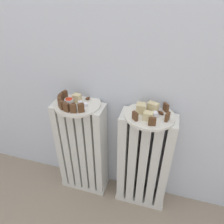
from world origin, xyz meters
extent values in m
cube|color=silver|center=(-0.18, 0.28, 0.01)|extent=(0.28, 0.12, 0.03)
cube|color=silver|center=(-0.30, 0.28, 0.32)|extent=(0.04, 0.12, 0.57)
cube|color=silver|center=(-0.25, 0.28, 0.32)|extent=(0.04, 0.12, 0.57)
cube|color=silver|center=(-0.20, 0.28, 0.32)|extent=(0.04, 0.12, 0.57)
cube|color=silver|center=(-0.16, 0.28, 0.32)|extent=(0.04, 0.12, 0.57)
cube|color=silver|center=(-0.11, 0.28, 0.32)|extent=(0.04, 0.12, 0.57)
cube|color=silver|center=(-0.06, 0.28, 0.32)|extent=(0.04, 0.12, 0.57)
cube|color=silver|center=(0.18, 0.28, 0.01)|extent=(0.28, 0.12, 0.03)
cube|color=silver|center=(0.07, 0.28, 0.32)|extent=(0.04, 0.12, 0.57)
cube|color=silver|center=(0.12, 0.28, 0.32)|extent=(0.04, 0.12, 0.57)
cube|color=silver|center=(0.18, 0.28, 0.32)|extent=(0.04, 0.12, 0.57)
cube|color=silver|center=(0.24, 0.28, 0.32)|extent=(0.04, 0.12, 0.57)
cube|color=silver|center=(0.29, 0.28, 0.32)|extent=(0.04, 0.12, 0.57)
cylinder|color=silver|center=(-0.18, 0.28, 0.61)|extent=(0.23, 0.23, 0.01)
cylinder|color=silver|center=(0.18, 0.28, 0.61)|extent=(0.23, 0.23, 0.01)
cube|color=#56351E|center=(-0.26, 0.31, 0.64)|extent=(0.02, 0.03, 0.04)
cube|color=#56351E|center=(-0.26, 0.27, 0.64)|extent=(0.02, 0.03, 0.04)
cube|color=#56351E|center=(-0.25, 0.24, 0.64)|extent=(0.03, 0.03, 0.04)
cube|color=#56351E|center=(-0.23, 0.21, 0.64)|extent=(0.03, 0.03, 0.04)
cube|color=#56351E|center=(-0.20, 0.20, 0.64)|extent=(0.03, 0.02, 0.04)
cube|color=#56351E|center=(-0.16, 0.20, 0.64)|extent=(0.03, 0.02, 0.04)
cube|color=#56351E|center=(-0.13, 0.21, 0.64)|extent=(0.03, 0.03, 0.04)
cube|color=beige|center=(-0.19, 0.30, 0.63)|extent=(0.04, 0.04, 0.04)
cube|color=white|center=(-0.13, 0.26, 0.62)|extent=(0.03, 0.03, 0.02)
cube|color=white|center=(-0.16, 0.27, 0.62)|extent=(0.03, 0.03, 0.02)
ellipsoid|color=#4C2814|center=(-0.20, 0.34, 0.62)|extent=(0.02, 0.03, 0.02)
ellipsoid|color=#4C2814|center=(-0.14, 0.33, 0.62)|extent=(0.03, 0.03, 0.01)
ellipsoid|color=#4C2814|center=(-0.19, 0.25, 0.62)|extent=(0.02, 0.03, 0.02)
cylinder|color=white|center=(-0.22, 0.27, 0.63)|extent=(0.04, 0.04, 0.02)
cylinder|color=red|center=(-0.22, 0.27, 0.63)|extent=(0.04, 0.04, 0.01)
cube|color=#56351E|center=(0.12, 0.22, 0.63)|extent=(0.03, 0.03, 0.04)
cube|color=#56351E|center=(0.20, 0.20, 0.63)|extent=(0.03, 0.02, 0.04)
cube|color=#56351E|center=(0.26, 0.25, 0.63)|extent=(0.02, 0.03, 0.04)
cube|color=#56351E|center=(0.25, 0.33, 0.63)|extent=(0.03, 0.03, 0.04)
cube|color=beige|center=(0.14, 0.28, 0.64)|extent=(0.04, 0.04, 0.05)
cube|color=beige|center=(0.19, 0.30, 0.64)|extent=(0.05, 0.04, 0.05)
cube|color=beige|center=(0.18, 0.24, 0.63)|extent=(0.04, 0.04, 0.04)
cube|color=white|center=(0.18, 0.27, 0.62)|extent=(0.03, 0.03, 0.02)
cube|color=white|center=(0.20, 0.27, 0.63)|extent=(0.03, 0.03, 0.02)
ellipsoid|color=#4C2814|center=(0.23, 0.30, 0.62)|extent=(0.03, 0.03, 0.01)
ellipsoid|color=#4C2814|center=(0.17, 0.34, 0.62)|extent=(0.03, 0.03, 0.01)
ellipsoid|color=#4C2814|center=(0.12, 0.33, 0.62)|extent=(0.02, 0.03, 0.02)
cube|color=silver|center=(0.21, 0.27, 0.61)|extent=(0.02, 0.07, 0.00)
cube|color=silver|center=(0.22, 0.33, 0.61)|extent=(0.02, 0.03, 0.00)
camera|label=1|loc=(0.23, -0.52, 1.14)|focal=32.96mm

